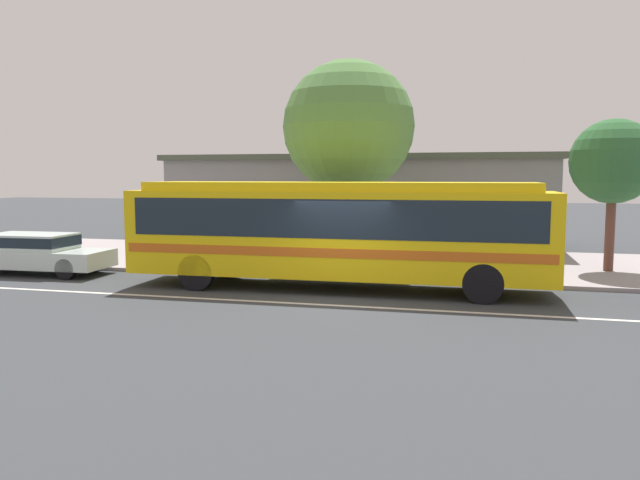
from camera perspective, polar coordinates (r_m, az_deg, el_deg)
name	(u,v)px	position (r m, az deg, el deg)	size (l,w,h in m)	color
ground_plane	(341,299)	(15.92, 1.90, -5.44)	(120.00, 120.00, 0.00)	#373B3F
sidewalk_slab	(380,261)	(22.41, 5.53, -1.98)	(60.00, 8.00, 0.12)	#9E9494
lane_stripe_center	(334,305)	(15.15, 1.25, -6.01)	(56.00, 0.16, 0.01)	silver
transit_bus	(337,227)	(17.06, 1.56, 1.17)	(11.55, 2.59, 2.96)	yellow
sedan_behind_bus	(35,251)	(21.81, -24.73, -0.96)	(4.70, 1.91, 1.29)	silver
pedestrian_waiting_near_sign	(246,236)	(21.07, -6.81, 0.36)	(0.48, 0.48, 1.68)	#3B2D35
pedestrian_walking_along_curb	(352,239)	(20.49, 2.95, 0.14)	(0.42, 0.42, 1.63)	#2D3939
pedestrian_standing_by_tree	(358,242)	(19.46, 3.53, -0.20)	(0.47, 0.47, 1.61)	#2A2A48
street_tree_near_stop	(349,127)	(21.07, 2.65, 10.33)	(4.40, 4.40, 6.84)	brown
street_tree_mid_block	(613,162)	(21.59, 25.34, 6.48)	(2.65, 2.65, 4.79)	brown
station_building	(362,200)	(28.13, 3.89, 3.65)	(16.53, 7.01, 4.01)	slate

